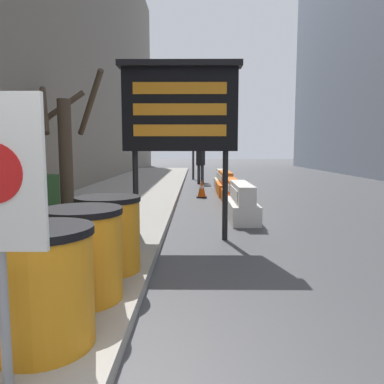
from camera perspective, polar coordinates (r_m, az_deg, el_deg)
name	(u,v)px	position (r m, az deg, el deg)	size (l,w,h in m)	color
bare_tree	(62,136)	(10.80, -19.14, 8.02)	(2.29, 2.40, 3.63)	#4C3D2D
barrel_drum_foreground	(42,287)	(3.11, -21.87, -13.22)	(0.79, 0.79, 0.92)	orange
barrel_drum_middle	(83,254)	(3.89, -16.26, -9.02)	(0.79, 0.79, 0.92)	orange
barrel_drum_back	(109,234)	(4.71, -12.59, -6.20)	(0.79, 0.79, 0.92)	orange
message_board	(180,110)	(6.68, -1.83, 12.43)	(2.13, 0.36, 3.13)	black
jersey_barrier_white	(242,203)	(8.81, 7.59, -1.74)	(0.61, 1.99, 0.85)	silver
jersey_barrier_orange_far	(232,194)	(11.03, 6.16, -0.27)	(0.53, 2.17, 0.75)	orange
jersey_barrier_orange_near	(225,184)	(13.58, 5.10, 1.16)	(0.60, 2.09, 0.83)	orange
jersey_barrier_cream	(221,180)	(15.70, 4.49, 1.82)	(0.53, 1.83, 0.78)	beige
traffic_cone_near	(202,189)	(12.62, 1.49, 0.51)	(0.35, 0.35, 0.63)	black
traffic_light_near_curb	(193,129)	(20.10, 0.19, 9.56)	(0.28, 0.45, 3.70)	#2D2D30
pedestrian_worker	(201,161)	(17.52, 1.32, 4.72)	(0.43, 0.54, 1.82)	#333338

